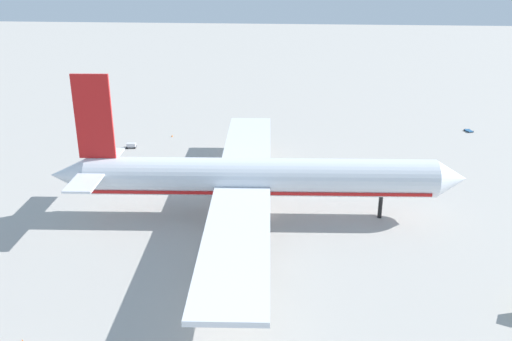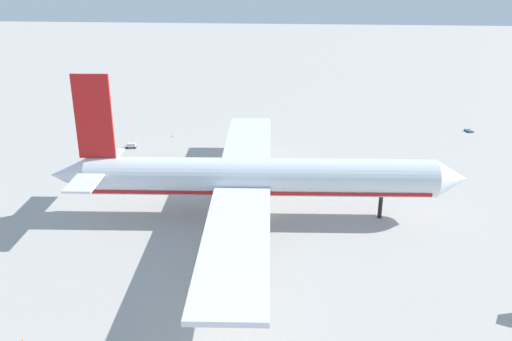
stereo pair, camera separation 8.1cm
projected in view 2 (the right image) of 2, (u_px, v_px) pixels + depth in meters
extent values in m
plane|color=#ADA8A0|center=(260.00, 216.00, 93.00)|extent=(600.00, 600.00, 0.00)
cylinder|color=silver|center=(261.00, 177.00, 90.39)|extent=(57.97, 9.61, 6.31)
cone|color=silver|center=(451.00, 179.00, 89.63)|extent=(5.39, 6.46, 6.18)
cone|color=silver|center=(70.00, 175.00, 91.16)|extent=(6.64, 6.34, 5.99)
cube|color=red|center=(94.00, 117.00, 87.40)|extent=(6.02, 0.84, 13.88)
cube|color=silver|center=(106.00, 157.00, 95.77)|extent=(4.92, 9.45, 0.36)
cube|color=silver|center=(86.00, 181.00, 85.42)|extent=(4.92, 9.45, 0.36)
cube|color=silver|center=(248.00, 143.00, 110.05)|extent=(11.00, 35.44, 0.70)
cylinder|color=slate|center=(252.00, 162.00, 105.92)|extent=(4.74, 3.93, 3.68)
cube|color=silver|center=(236.00, 242.00, 71.55)|extent=(11.00, 35.44, 0.70)
cylinder|color=slate|center=(245.00, 236.00, 77.14)|extent=(5.98, 3.62, 3.29)
cylinder|color=black|center=(380.00, 207.00, 91.77)|extent=(0.70, 0.70, 4.08)
cylinder|color=black|center=(245.00, 193.00, 97.14)|extent=(0.70, 0.70, 4.08)
cylinder|color=black|center=(242.00, 219.00, 87.53)|extent=(0.70, 0.70, 4.08)
cube|color=red|center=(261.00, 187.00, 91.01)|extent=(55.65, 9.16, 0.50)
cube|color=#26598C|center=(469.00, 131.00, 138.72)|extent=(2.02, 2.61, 0.15)
cylinder|color=#333338|center=(466.00, 129.00, 140.05)|extent=(0.25, 0.60, 0.08)
cylinder|color=black|center=(465.00, 130.00, 139.41)|extent=(0.23, 0.42, 0.40)
cylinder|color=black|center=(469.00, 130.00, 139.69)|extent=(0.23, 0.42, 0.40)
cylinder|color=black|center=(468.00, 132.00, 137.81)|extent=(0.23, 0.42, 0.40)
cylinder|color=black|center=(473.00, 132.00, 138.10)|extent=(0.23, 0.42, 0.40)
cube|color=#595B60|center=(132.00, 147.00, 126.72)|extent=(2.51, 1.63, 0.15)
cylinder|color=#333338|center=(125.00, 147.00, 126.70)|extent=(0.60, 0.14, 0.08)
cube|color=silver|center=(131.00, 145.00, 126.55)|extent=(2.12, 1.45, 0.82)
cylinder|color=black|center=(127.00, 148.00, 126.08)|extent=(0.41, 0.16, 0.40)
cylinder|color=black|center=(128.00, 146.00, 127.39)|extent=(0.41, 0.16, 0.40)
cylinder|color=black|center=(135.00, 148.00, 126.11)|extent=(0.41, 0.16, 0.40)
cylinder|color=black|center=(136.00, 146.00, 127.41)|extent=(0.41, 0.16, 0.40)
cone|color=orange|center=(172.00, 136.00, 134.68)|extent=(0.36, 0.36, 0.55)
cone|color=orange|center=(22.00, 341.00, 62.13)|extent=(0.36, 0.36, 0.55)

